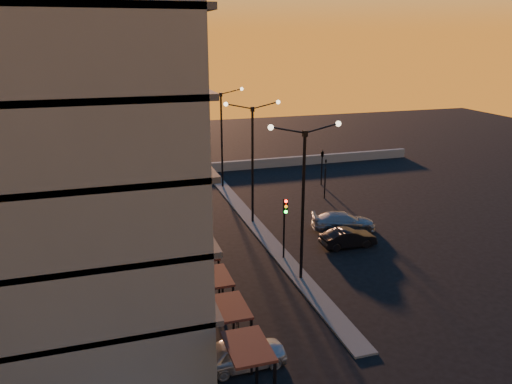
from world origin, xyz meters
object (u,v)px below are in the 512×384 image
object	(u,v)px
streetlamp_mid	(252,153)
car_wagon	(343,221)
traffic_light_main	(285,219)
car_hatchback	(243,353)
car_sedan	(348,238)

from	to	relation	value
streetlamp_mid	car_wagon	bearing A→B (deg)	-30.08
traffic_light_main	car_hatchback	distance (m)	11.52
streetlamp_mid	car_hatchback	bearing A→B (deg)	-108.30
car_hatchback	car_sedan	xyz separation A→B (m)	(10.60, 10.53, -0.03)
streetlamp_mid	car_wagon	world-z (taller)	streetlamp_mid
streetlamp_mid	car_hatchback	distance (m)	18.51
streetlamp_mid	traffic_light_main	world-z (taller)	streetlamp_mid
car_hatchback	car_sedan	distance (m)	14.94
streetlamp_mid	car_sedan	size ratio (longest dim) A/B	2.44
car_wagon	streetlamp_mid	bearing A→B (deg)	72.76
car_wagon	car_sedan	bearing A→B (deg)	172.18
car_hatchback	traffic_light_main	bearing A→B (deg)	-30.92
traffic_light_main	car_hatchback	xyz separation A→B (m)	(-5.60, -9.81, -2.21)
streetlamp_mid	car_sedan	bearing A→B (deg)	-52.06
traffic_light_main	car_hatchback	size ratio (longest dim) A/B	1.07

